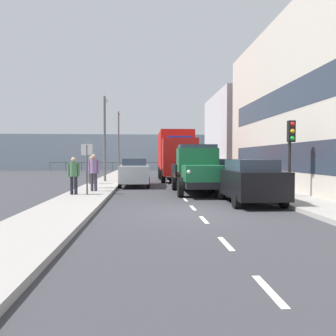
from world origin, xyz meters
TOP-DOWN VIEW (x-y plane):
  - ground_plane at (0.00, -10.96)m, footprint 80.00×80.00m
  - sidewalk_left at (-4.37, -10.96)m, footprint 2.12×43.89m
  - sidewalk_right at (4.37, -10.96)m, footprint 2.12×43.89m
  - road_centreline_markings at (0.00, -10.02)m, footprint 0.12×39.63m
  - building_far_block at (-9.24, -23.35)m, footprint 7.62×10.99m
  - sea_horizon at (0.00, -35.91)m, footprint 80.00×0.80m
  - seawall_railing at (-0.00, -32.31)m, footprint 28.08×0.08m
  - truck_vintage_green at (-0.85, -5.30)m, footprint 2.17×5.64m
  - lorry_cargo_red at (-0.67, -14.98)m, footprint 2.58×8.20m
  - car_black_kerbside_near at (-2.36, -1.83)m, footprint 1.91×4.04m
  - car_navy_kerbside_1 at (-2.36, -6.81)m, footprint 1.92×4.21m
  - car_red_kerbside_2 at (-2.36, -12.51)m, footprint 1.82×4.02m
  - car_white_kerbside_3 at (-2.36, -18.29)m, footprint 1.85×3.90m
  - car_silver_oppositeside_0 at (2.36, -9.77)m, footprint 1.82×4.37m
  - pedestrian_in_dark_coat at (4.88, -4.07)m, footprint 0.53×0.34m
  - pedestrian_with_bag at (4.22, -5.51)m, footprint 0.53×0.34m
  - pedestrian_strolling at (4.49, -7.19)m, footprint 0.53×0.34m
  - pedestrian_by_lamp at (5.09, -10.01)m, footprint 0.53×0.34m
  - traffic_light_near at (-4.44, -2.78)m, footprint 0.28×0.41m
  - lamp_post_promenade at (4.52, -12.46)m, footprint 0.32×1.14m
  - lamp_post_far at (4.41, -22.68)m, footprint 0.32×1.14m
  - street_sign at (4.30, -4.12)m, footprint 0.50×0.07m

SIDE VIEW (x-z plane):
  - ground_plane at x=0.00m, z-range 0.00..0.00m
  - road_centreline_markings at x=0.00m, z-range 0.00..0.01m
  - sidewalk_left at x=-4.37m, z-range 0.00..0.15m
  - sidewalk_right at x=4.37m, z-range 0.00..0.15m
  - car_white_kerbside_3 at x=-2.36m, z-range 0.03..1.75m
  - car_red_kerbside_2 at x=-2.36m, z-range 0.03..1.75m
  - car_black_kerbside_near at x=-2.36m, z-range 0.04..1.76m
  - car_silver_oppositeside_0 at x=2.36m, z-range 0.04..1.76m
  - car_navy_kerbside_1 at x=-2.36m, z-range 0.04..1.76m
  - seawall_railing at x=0.00m, z-range 0.32..1.52m
  - pedestrian_in_dark_coat at x=4.88m, z-range 0.29..1.96m
  - pedestrian_by_lamp at x=5.09m, z-range 0.30..2.02m
  - truck_vintage_green at x=-0.85m, z-range -0.04..2.39m
  - pedestrian_strolling at x=4.49m, z-range 0.31..2.06m
  - pedestrian_with_bag at x=4.22m, z-range 0.32..2.12m
  - street_sign at x=4.30m, z-range 0.56..2.81m
  - lorry_cargo_red at x=-0.67m, z-range 0.14..4.01m
  - traffic_light_near at x=-4.44m, z-range 0.87..4.07m
  - sea_horizon at x=0.00m, z-range 0.00..5.00m
  - lamp_post_promenade at x=4.52m, z-range 0.75..6.64m
  - lamp_post_far at x=4.41m, z-range 0.76..7.01m
  - building_far_block at x=-9.24m, z-range 0.00..8.31m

